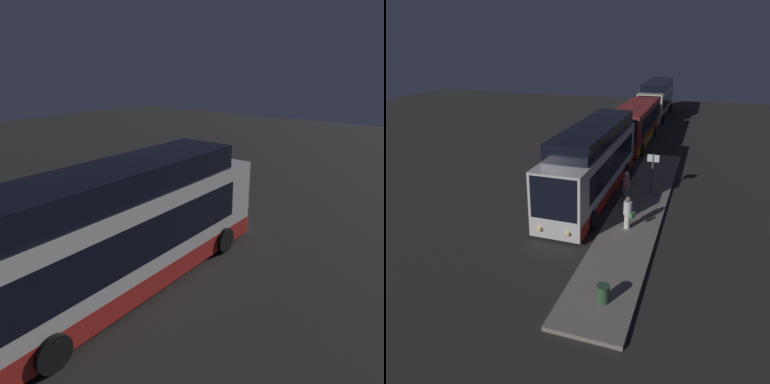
{
  "view_description": "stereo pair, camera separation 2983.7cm",
  "coord_description": "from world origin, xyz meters",
  "views": [
    {
      "loc": [
        -8.15,
        -8.18,
        6.89
      ],
      "look_at": [
        3.35,
        0.52,
        1.96
      ],
      "focal_mm": 35.0,
      "sensor_mm": 36.0,
      "label": 1
    },
    {
      "loc": [
        18.26,
        5.63,
        8.42
      ],
      "look_at": [
        3.35,
        0.52,
        1.96
      ],
      "focal_mm": 35.0,
      "sensor_mm": 36.0,
      "label": 2
    }
  ],
  "objects": [
    {
      "name": "passenger_waiting",
      "position": [
        2.72,
        2.74,
        1.02
      ],
      "size": [
        0.58,
        0.66,
        1.61
      ],
      "rotation": [
        0.0,
        0.0,
        -0.53
      ],
      "color": "silver",
      "rests_on": "platform"
    },
    {
      "name": "trash_bin",
      "position": [
        8.22,
        3.08,
        0.49
      ],
      "size": [
        0.44,
        0.44,
        0.65
      ],
      "color": "#2D4C33",
      "rests_on": "platform"
    },
    {
      "name": "sign_post",
      "position": [
        -1.96,
        3.13,
        1.64
      ],
      "size": [
        0.1,
        0.66,
        2.36
      ],
      "color": "#4C4C51",
      "rests_on": "platform"
    },
    {
      "name": "passenger_boarding",
      "position": [
        -0.36,
        1.99,
        1.12
      ],
      "size": [
        0.49,
        0.49,
        1.74
      ],
      "rotation": [
        0.0,
        0.0,
        0.68
      ],
      "color": "gray",
      "rests_on": "platform"
    },
    {
      "name": "platform",
      "position": [
        0.0,
        2.88,
        0.08
      ],
      "size": [
        20.0,
        2.57,
        0.16
      ],
      "color": "slate",
      "rests_on": "ground"
    },
    {
      "name": "bus_lead",
      "position": [
        -1.01,
        -0.08,
        1.84
      ],
      "size": [
        11.68,
        2.71,
        4.08
      ],
      "color": "silver",
      "rests_on": "ground"
    },
    {
      "name": "ground",
      "position": [
        0.0,
        0.0,
        0.0
      ],
      "size": [
        80.0,
        80.0,
        0.0
      ],
      "primitive_type": "plane",
      "color": "#2B2826"
    },
    {
      "name": "suitcase",
      "position": [
        -0.95,
        1.85,
        0.5
      ],
      "size": [
        0.47,
        0.26,
        0.91
      ],
      "color": "#598C59",
      "rests_on": "platform"
    }
  ]
}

